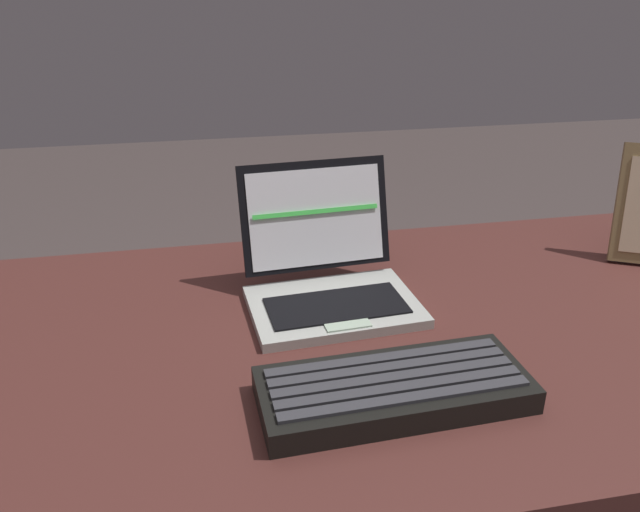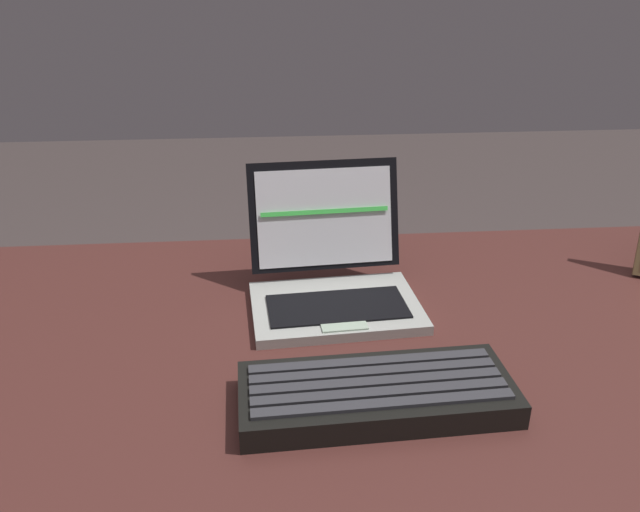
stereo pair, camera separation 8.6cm
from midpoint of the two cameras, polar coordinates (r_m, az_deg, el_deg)
The scene contains 3 objects.
desk at distance 0.94m, azimuth 3.45°, elevation -13.09°, with size 1.45×0.68×0.73m.
laptop_front at distance 0.93m, azimuth 3.73°, elevation -2.00°, with size 0.25×0.23×0.19m.
external_keyboard at distance 0.74m, azimuth 8.47°, elevation -12.22°, with size 0.32×0.14×0.03m.
Camera 2 is at (-0.07, -0.74, 1.20)m, focal length 35.59 mm.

